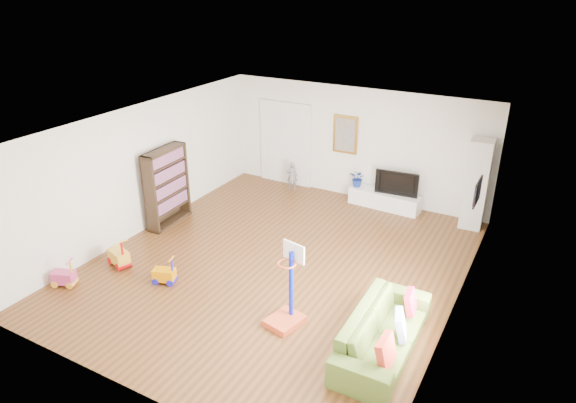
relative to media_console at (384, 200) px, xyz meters
The scene contains 25 objects.
floor 3.57m from the media_console, 104.99° to the right, with size 6.50×7.50×0.00m, color brown.
ceiling 4.35m from the media_console, 104.99° to the right, with size 6.50×7.50×0.00m, color white.
wall_back 1.51m from the media_console, 161.42° to the left, with size 6.50×0.00×2.70m, color white.
wall_front 7.34m from the media_console, 97.30° to the right, with size 6.50×0.00×2.70m, color silver.
wall_left 5.53m from the media_console, 140.48° to the right, with size 0.00×7.50×2.70m, color silver.
wall_right 4.31m from the media_console, 55.91° to the right, with size 0.00×7.50×2.70m, color silver.
navy_accent 3.50m from the media_console, 41.41° to the right, with size 0.01×3.20×1.70m, color black.
olive_wainscot 3.10m from the media_console, 41.41° to the right, with size 0.01×3.20×1.00m, color brown.
doorway 2.96m from the media_console, behind, with size 1.45×0.06×2.10m, color white.
painting_back 1.81m from the media_console, 167.04° to the left, with size 0.62×0.06×0.92m, color gold.
artwork_right 3.21m from the media_console, 39.30° to the right, with size 0.04×0.56×0.46m, color #7F3F8C.
media_console is the anchor object (origin of this frame).
tall_cabinet 2.13m from the media_console, ahead, with size 0.46×0.46×1.97m, color white.
bookshelf 5.00m from the media_console, 141.95° to the right, with size 0.31×1.17×1.72m, color #312215.
sofa 5.09m from the media_console, 71.20° to the right, with size 2.23×0.87×0.65m, color #4E6826.
basketball_hoop 5.00m from the media_console, 89.06° to the right, with size 0.47×0.58×1.38m, color #C74624.
ride_on_yellow 6.07m from the media_console, 125.52° to the right, with size 0.45×0.28×0.60m, color gold.
ride_on_orange 5.52m from the media_console, 115.49° to the right, with size 0.39×0.24×0.51m, color orange.
ride_on_pink 7.06m from the media_console, 123.32° to the right, with size 0.39×0.24×0.51m, color #CC3B79.
child 2.44m from the media_console, behind, with size 0.27×0.18×0.74m, color slate.
tv 0.55m from the media_console, 12.67° to the left, with size 1.00×0.13×0.57m, color black.
vase_plant 0.81m from the media_console, behind, with size 0.38×0.33×0.42m, color #132E97.
pillow_left 5.76m from the media_console, 70.95° to the right, with size 0.11×0.42×0.42m, color red.
pillow_center 5.15m from the media_console, 68.62° to the right, with size 0.10×0.38×0.38m, color white.
pillow_right 4.57m from the media_console, 66.25° to the right, with size 0.09×0.35×0.35m, color red.
Camera 1 is at (4.25, -7.32, 5.10)m, focal length 32.00 mm.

